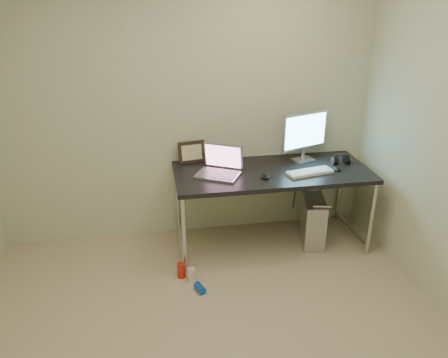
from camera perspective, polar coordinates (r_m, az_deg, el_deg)
wall_back at (r=4.01m, az=-5.11°, el=9.15°), size 3.50×0.02×2.50m
desk at (r=3.97m, az=6.27°, el=0.18°), size 1.75×0.77×0.75m
tower_computer at (r=4.24m, az=11.53°, el=-5.35°), size 0.28×0.46×0.48m
cable_a at (r=4.47m, az=9.40°, el=-1.13°), size 0.01×0.16×0.69m
cable_b at (r=4.49m, az=10.55°, el=-1.38°), size 0.02×0.11×0.71m
can_red at (r=3.77m, az=-5.58°, el=-11.78°), size 0.10×0.10×0.13m
can_white at (r=3.72m, az=-4.27°, el=-12.35°), size 0.08×0.08×0.12m
can_blue at (r=3.62m, az=-3.17°, el=-14.04°), size 0.10×0.13×0.06m
laptop at (r=3.82m, az=-0.53°, el=1.50°), size 0.46×0.43×0.25m
monitor at (r=4.13m, az=10.53°, el=5.95°), size 0.48×0.21×0.46m
keyboard at (r=3.91m, az=11.15°, el=0.88°), size 0.43×0.22×0.02m
mouse_right at (r=4.04m, az=14.55°, el=1.37°), size 0.07×0.10×0.03m
mouse_left at (r=3.76m, az=5.37°, el=0.43°), size 0.08×0.12×0.04m
headphones at (r=4.21m, az=14.98°, el=2.38°), size 0.16×0.10×0.11m
picture_frame at (r=4.08m, az=-4.24°, el=3.54°), size 0.26×0.11×0.20m
webcam at (r=4.10m, az=0.50°, el=3.59°), size 0.05×0.04×0.13m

